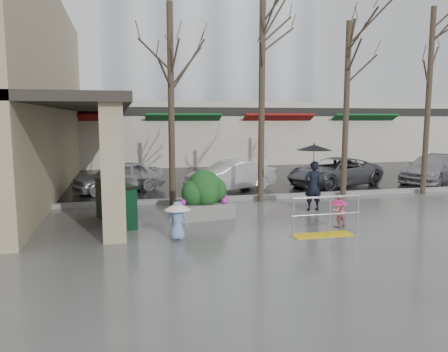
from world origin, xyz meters
name	(u,v)px	position (x,y,z in m)	size (l,w,h in m)	color
ground	(260,227)	(0.00, 0.00, 0.00)	(120.00, 120.00, 0.00)	#51514F
street_asphalt	(171,157)	(0.00, 22.00, 0.01)	(120.00, 36.00, 0.01)	black
curb	(226,199)	(0.00, 4.00, 0.07)	(120.00, 0.30, 0.15)	gray
canopy_slab	(92,103)	(-4.80, 8.00, 3.62)	(2.80, 18.00, 0.25)	#2D2823
pillar_front	(113,171)	(-3.90, -0.50, 1.75)	(0.55, 0.55, 3.50)	tan
pillar_back	(115,151)	(-3.90, 6.00, 1.75)	(0.55, 0.55, 3.50)	tan
storefront_row	(206,133)	(2.00, 17.97, 2.01)	(34.00, 6.74, 4.00)	beige
office_tower	(202,14)	(4.00, 30.00, 12.50)	(18.00, 12.00, 25.00)	#8C99A8
handrail	(325,221)	(1.36, -1.20, 0.38)	(1.90, 0.50, 1.03)	yellow
tree_west	(170,55)	(-2.00, 3.60, 5.08)	(3.20, 3.20, 6.80)	#382B21
tree_midwest	(262,54)	(1.20, 3.60, 5.23)	(3.20, 3.20, 7.00)	#382B21
tree_mideast	(348,67)	(4.50, 3.60, 4.86)	(3.20, 3.20, 6.50)	#382B21
tree_east	(431,56)	(8.00, 3.60, 5.38)	(3.20, 3.20, 7.20)	#382B21
woman	(313,171)	(2.38, 1.74, 1.30)	(1.15, 1.15, 2.20)	black
child_pink	(339,208)	(2.13, -0.49, 0.52)	(0.50, 0.50, 0.92)	pink
child_blue	(178,215)	(-2.38, -0.75, 0.62)	(0.67, 0.67, 0.99)	#799CD7
planter	(204,195)	(-1.29, 1.43, 0.71)	(1.80, 1.10, 1.48)	gray
news_boxes	(115,203)	(-3.90, 1.40, 0.60)	(1.22, 2.18, 1.20)	#0B331B
car_a	(119,177)	(-3.81, 6.90, 0.63)	(1.49, 3.70, 1.26)	#A7A6AB
car_b	(231,176)	(0.72, 6.08, 0.63)	(1.33, 3.82, 1.26)	silver
car_c	(334,172)	(5.48, 6.22, 0.63)	(2.09, 4.53, 1.26)	#55565C
car_d	(431,169)	(10.51, 6.32, 0.63)	(1.77, 4.34, 1.26)	#9D9DA2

